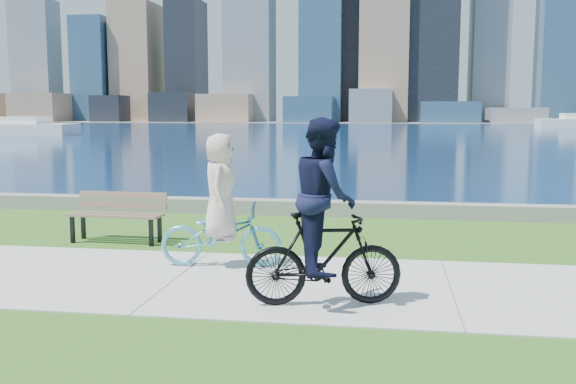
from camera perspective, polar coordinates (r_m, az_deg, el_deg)
name	(u,v)px	position (r m, az deg, el deg)	size (l,w,h in m)	color
ground	(176,279)	(9.79, -9.94, -7.67)	(320.00, 320.00, 0.00)	#285917
concrete_path	(176,279)	(9.79, -9.94, -7.61)	(80.00, 3.50, 0.02)	#ABACA6
seawall	(259,207)	(15.63, -2.63, -1.31)	(90.00, 0.50, 0.35)	slate
bay_water	(363,130)	(81.04, 6.72, 5.46)	(320.00, 131.00, 0.01)	#0B254A
far_shore	(374,122)	(139.00, 7.65, 6.20)	(320.00, 30.00, 0.12)	gray
city_skyline	(380,9)	(139.66, 8.19, 15.83)	(176.59, 22.67, 76.00)	#907058
ferry_near	(9,128)	(70.95, -23.58, 5.27)	(13.63, 3.89, 1.85)	white
park_bench	(118,212)	(12.71, -14.87, -1.72)	(1.84, 0.70, 0.94)	black
cyclist_woman	(221,217)	(10.28, -6.00, -2.27)	(0.86, 2.00, 2.13)	#51ABC7
cyclist_man	(324,228)	(8.16, 3.21, -3.19)	(1.00, 2.08, 2.40)	black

